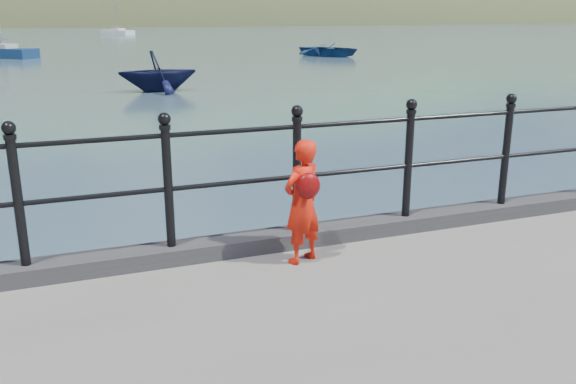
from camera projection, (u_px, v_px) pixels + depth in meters
name	position (u px, v px, depth m)	size (l,w,h in m)	color
ground	(235.00, 340.00, 6.09)	(600.00, 600.00, 0.00)	#2D4251
kerb	(237.00, 245.00, 5.66)	(60.00, 0.30, 0.15)	#28282B
railing	(235.00, 167.00, 5.45)	(18.11, 0.11, 1.20)	black
far_shore	(163.00, 82.00, 240.36)	(830.00, 200.00, 156.00)	#333A21
child	(302.00, 201.00, 5.32)	(0.48, 0.41, 1.11)	red
launch_blue	(330.00, 50.00, 46.55)	(3.52, 4.92, 1.02)	navy
launch_navy	(158.00, 71.00, 25.31)	(2.76, 3.19, 1.68)	black
sailboat_deep	(118.00, 33.00, 94.18)	(4.83, 6.22, 9.13)	white
sailboat_port	(3.00, 53.00, 45.07)	(5.16, 4.97, 7.96)	navy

